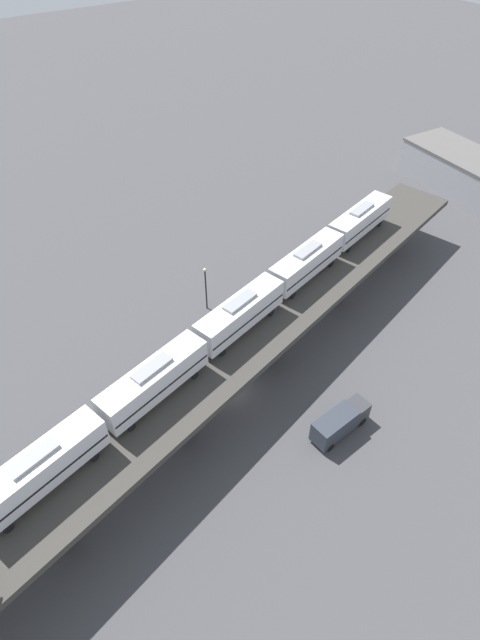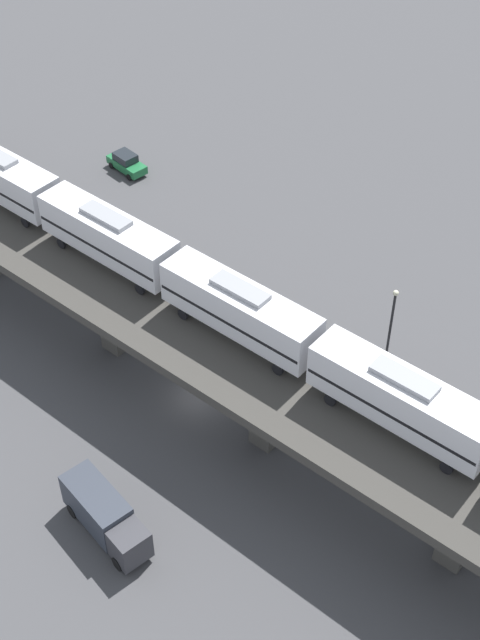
# 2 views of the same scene
# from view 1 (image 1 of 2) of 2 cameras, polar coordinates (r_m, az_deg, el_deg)

# --- Properties ---
(ground_plane) EXTENTS (400.00, 400.00, 0.00)m
(ground_plane) POSITION_cam_1_polar(r_m,az_deg,el_deg) (59.70, -0.82, -8.03)
(ground_plane) COLOR #424244
(elevated_viaduct) EXTENTS (30.91, 91.22, 7.03)m
(elevated_viaduct) POSITION_cam_1_polar(r_m,az_deg,el_deg) (55.02, -1.00, -4.19)
(elevated_viaduct) COLOR #393733
(elevated_viaduct) RESTS_ON ground
(subway_train) EXTENTS (18.16, 61.15, 4.45)m
(subway_train) POSITION_cam_1_polar(r_m,az_deg,el_deg) (54.81, 0.00, 0.79)
(subway_train) COLOR silver
(subway_train) RESTS_ON elevated_viaduct
(street_car_white) EXTENTS (3.14, 4.75, 1.89)m
(street_car_white) POSITION_cam_1_polar(r_m,az_deg,el_deg) (70.42, 1.87, 2.84)
(street_car_white) COLOR silver
(street_car_white) RESTS_ON ground
(delivery_truck) EXTENTS (2.82, 7.35, 3.20)m
(delivery_truck) POSITION_cam_1_polar(r_m,az_deg,el_deg) (55.88, 11.36, -11.35)
(delivery_truck) COLOR #333338
(delivery_truck) RESTS_ON ground
(street_lamp) EXTENTS (0.44, 0.44, 6.94)m
(street_lamp) POSITION_cam_1_polar(r_m,az_deg,el_deg) (67.24, -3.94, 3.98)
(street_lamp) COLOR black
(street_lamp) RESTS_ON ground
(warehouse_building) EXTENTS (29.32, 12.56, 6.80)m
(warehouse_building) POSITION_cam_1_polar(r_m,az_deg,el_deg) (102.95, 25.34, 14.38)
(warehouse_building) COLOR #99999E
(warehouse_building) RESTS_ON ground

